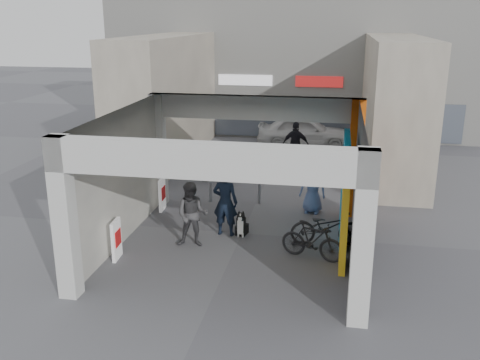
% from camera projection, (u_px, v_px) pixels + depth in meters
% --- Properties ---
extents(ground, '(90.00, 90.00, 0.00)m').
position_uv_depth(ground, '(242.00, 233.00, 14.73)').
color(ground, '#56565B').
rests_on(ground, ground).
extents(arcade_canopy, '(6.40, 6.45, 6.40)m').
position_uv_depth(arcade_canopy, '(258.00, 161.00, 13.19)').
color(arcade_canopy, beige).
rests_on(arcade_canopy, ground).
extents(far_building, '(18.00, 4.08, 8.00)m').
position_uv_depth(far_building, '(292.00, 52.00, 26.71)').
color(far_building, silver).
rests_on(far_building, ground).
extents(plaza_bldg_left, '(2.00, 9.00, 5.00)m').
position_uv_depth(plaza_bldg_left, '(166.00, 99.00, 21.82)').
color(plaza_bldg_left, '#AFA591').
rests_on(plaza_bldg_left, ground).
extents(plaza_bldg_right, '(2.00, 9.00, 5.00)m').
position_uv_depth(plaza_bldg_right, '(394.00, 105.00, 20.27)').
color(plaza_bldg_right, '#AFA591').
rests_on(plaza_bldg_right, ground).
extents(bollard_left, '(0.09, 0.09, 0.82)m').
position_uv_depth(bollard_left, '(210.00, 189.00, 17.15)').
color(bollard_left, gray).
rests_on(bollard_left, ground).
extents(bollard_center, '(0.09, 0.09, 0.94)m').
position_uv_depth(bollard_center, '(259.00, 189.00, 16.93)').
color(bollard_center, gray).
rests_on(bollard_center, ground).
extents(bollard_right, '(0.09, 0.09, 0.81)m').
position_uv_depth(bollard_right, '(308.00, 193.00, 16.77)').
color(bollard_right, gray).
rests_on(bollard_right, ground).
extents(advert_board_near, '(0.13, 0.55, 1.00)m').
position_uv_depth(advert_board_near, '(117.00, 239.00, 13.06)').
color(advert_board_near, silver).
rests_on(advert_board_near, ground).
extents(advert_board_far, '(0.13, 0.55, 1.00)m').
position_uv_depth(advert_board_far, '(162.00, 194.00, 16.37)').
color(advert_board_far, silver).
rests_on(advert_board_far, ground).
extents(cafe_set, '(1.49, 1.20, 0.90)m').
position_uv_depth(cafe_set, '(222.00, 169.00, 19.71)').
color(cafe_set, '#96969A').
rests_on(cafe_set, ground).
extents(produce_stand, '(1.27, 0.69, 0.84)m').
position_uv_depth(produce_stand, '(204.00, 164.00, 20.37)').
color(produce_stand, black).
rests_on(produce_stand, ground).
extents(crate_stack, '(0.46, 0.36, 0.56)m').
position_uv_depth(crate_stack, '(300.00, 153.00, 22.13)').
color(crate_stack, '#1B5F27').
rests_on(crate_stack, ground).
extents(border_collie, '(0.27, 0.53, 0.73)m').
position_uv_depth(border_collie, '(241.00, 225.00, 14.51)').
color(border_collie, black).
rests_on(border_collie, ground).
extents(man_with_dog, '(0.71, 0.50, 1.87)m').
position_uv_depth(man_with_dog, '(225.00, 202.00, 14.39)').
color(man_with_dog, black).
rests_on(man_with_dog, ground).
extents(man_back_turned, '(0.90, 0.73, 1.72)m').
position_uv_depth(man_back_turned, '(192.00, 215.00, 13.70)').
color(man_back_turned, '#404042').
rests_on(man_back_turned, ground).
extents(man_elderly, '(0.84, 0.60, 1.59)m').
position_uv_depth(man_elderly, '(313.00, 187.00, 16.09)').
color(man_elderly, '#51689D').
rests_on(man_elderly, ground).
extents(man_crates, '(1.11, 0.57, 1.81)m').
position_uv_depth(man_crates, '(296.00, 145.00, 20.92)').
color(man_crates, black).
rests_on(man_crates, ground).
extents(bicycle_front, '(1.96, 0.92, 0.99)m').
position_uv_depth(bicycle_front, '(327.00, 227.00, 13.88)').
color(bicycle_front, black).
rests_on(bicycle_front, ground).
extents(bicycle_rear, '(1.66, 0.90, 0.96)m').
position_uv_depth(bicycle_rear, '(312.00, 240.00, 13.06)').
color(bicycle_rear, black).
rests_on(bicycle_rear, ground).
extents(white_van, '(4.31, 1.91, 1.44)m').
position_uv_depth(white_van, '(304.00, 131.00, 24.22)').
color(white_van, silver).
rests_on(white_van, ground).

